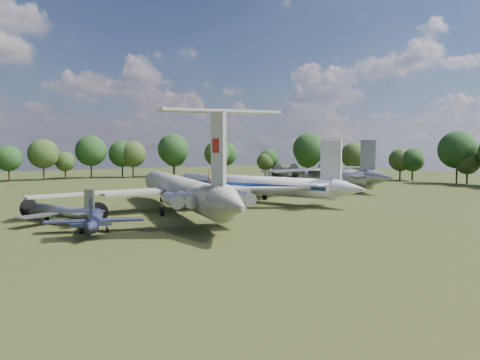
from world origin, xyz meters
TOP-DOWN VIEW (x-y plane):
  - ground at (0.00, 0.00)m, footprint 300.00×300.00m
  - il62_airliner at (-2.98, -1.19)m, footprint 59.07×68.04m
  - tu104_jet at (16.31, 5.14)m, footprint 47.32×55.78m
  - an12_transport at (43.74, 13.25)m, footprint 39.34×42.96m
  - small_prop_west at (-19.65, -9.68)m, footprint 16.96×19.12m
  - small_prop_northwest at (-20.62, -0.20)m, footprint 17.40×19.79m
  - person_on_il62 at (-7.50, -16.39)m, footprint 0.74×0.60m

SIDE VIEW (x-z plane):
  - ground at x=0.00m, z-range 0.00..0.00m
  - small_prop_west at x=-19.65m, z-range 0.00..2.32m
  - small_prop_northwest at x=-20.62m, z-range 0.00..2.41m
  - tu104_jet at x=16.31m, z-range 0.00..4.80m
  - an12_transport at x=43.74m, z-range 0.00..5.15m
  - il62_airliner at x=-2.98m, z-range 0.00..5.66m
  - person_on_il62 at x=-7.50m, z-range 5.66..7.42m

